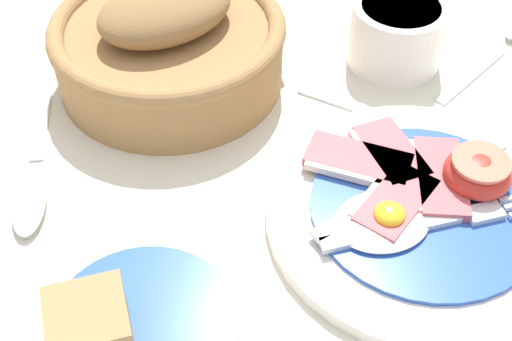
# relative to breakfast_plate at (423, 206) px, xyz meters

# --- Properties ---
(ground_plane) EXTENTS (3.00, 3.00, 0.00)m
(ground_plane) POSITION_rel_breakfast_plate_xyz_m (-0.06, -0.02, -0.01)
(ground_plane) COLOR beige
(breakfast_plate) EXTENTS (0.24, 0.24, 0.04)m
(breakfast_plate) POSITION_rel_breakfast_plate_xyz_m (0.00, 0.00, 0.00)
(breakfast_plate) COLOR silver
(breakfast_plate) RESTS_ON ground_plane
(bread_plate) EXTENTS (0.18, 0.18, 0.05)m
(bread_plate) POSITION_rel_breakfast_plate_xyz_m (-0.23, -0.04, 0.00)
(bread_plate) COLOR silver
(bread_plate) RESTS_ON ground_plane
(sugar_cup) EXTENTS (0.09, 0.09, 0.06)m
(sugar_cup) POSITION_rel_breakfast_plate_xyz_m (0.06, 0.18, 0.02)
(sugar_cup) COLOR white
(sugar_cup) RESTS_ON ground_plane
(bread_basket) EXTENTS (0.21, 0.21, 0.10)m
(bread_basket) POSITION_rel_breakfast_plate_xyz_m (-0.14, 0.22, 0.03)
(bread_basket) COLOR olive
(bread_basket) RESTS_ON ground_plane
(teaspoon_near_cup) EXTENTS (0.15, 0.15, 0.01)m
(teaspoon_near_cup) POSITION_rel_breakfast_plate_xyz_m (-0.05, 0.19, -0.01)
(teaspoon_near_cup) COLOR silver
(teaspoon_near_cup) RESTS_ON ground_plane
(teaspoon_stray) EXTENTS (0.05, 0.19, 0.01)m
(teaspoon_stray) POSITION_rel_breakfast_plate_xyz_m (-0.28, 0.13, -0.01)
(teaspoon_stray) COLOR silver
(teaspoon_stray) RESTS_ON ground_plane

